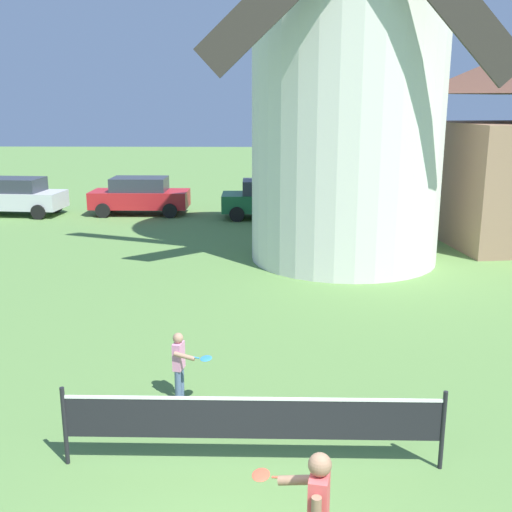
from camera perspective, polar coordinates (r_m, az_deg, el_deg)
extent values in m
cylinder|color=silver|center=(18.48, 8.51, 14.69)|extent=(5.53, 5.53, 9.80)
cylinder|color=black|center=(8.74, -17.25, -14.77)|extent=(0.06, 0.06, 1.10)
cylinder|color=black|center=(8.63, 16.87, -15.17)|extent=(0.06, 0.06, 1.10)
cube|color=black|center=(8.27, -0.33, -14.87)|extent=(4.88, 0.01, 0.55)
cube|color=white|center=(8.13, -0.33, -13.06)|extent=(4.88, 0.02, 0.04)
cube|color=#DB4C4C|center=(6.34, 5.83, -21.73)|extent=(0.24, 0.36, 0.60)
sphere|color=#89664C|center=(6.11, 5.93, -18.63)|extent=(0.23, 0.23, 0.23)
cylinder|color=#89664C|center=(6.47, 4.16, -19.94)|extent=(0.47, 0.18, 0.17)
cylinder|color=#D84C33|center=(6.49, 2.48, -19.78)|extent=(0.22, 0.07, 0.04)
ellipsoid|color=#D84C33|center=(6.52, 0.46, -19.57)|extent=(0.22, 0.27, 0.03)
cylinder|color=slate|center=(10.30, -6.94, -11.44)|extent=(0.10, 0.10, 0.51)
cylinder|color=slate|center=(10.19, -7.22, -11.76)|extent=(0.10, 0.10, 0.51)
cube|color=pink|center=(10.05, -7.16, -9.14)|extent=(0.18, 0.27, 0.45)
sphere|color=tan|center=(9.93, -7.22, -7.53)|extent=(0.17, 0.17, 0.17)
cylinder|color=tan|center=(10.19, -6.85, -8.91)|extent=(0.07, 0.07, 0.34)
cylinder|color=tan|center=(9.85, -6.63, -9.19)|extent=(0.35, 0.14, 0.13)
cylinder|color=#338CCC|center=(9.81, -5.88, -9.28)|extent=(0.22, 0.07, 0.04)
ellipsoid|color=#338CCC|center=(9.74, -4.64, -9.41)|extent=(0.23, 0.27, 0.03)
cube|color=silver|center=(27.82, -21.22, 4.87)|extent=(3.97, 2.01, 0.70)
cube|color=#2D333D|center=(27.73, -21.34, 6.16)|extent=(2.27, 1.67, 0.56)
cylinder|color=black|center=(28.06, -18.00, 4.49)|extent=(0.61, 0.23, 0.60)
cylinder|color=black|center=(26.54, -19.46, 3.85)|extent=(0.61, 0.23, 0.60)
cube|color=red|center=(26.60, -10.66, 5.20)|extent=(4.07, 1.72, 0.70)
cube|color=#2D333D|center=(26.51, -10.72, 6.55)|extent=(2.28, 1.50, 0.56)
cylinder|color=black|center=(27.24, -7.42, 4.79)|extent=(0.60, 0.18, 0.60)
cylinder|color=black|center=(25.58, -7.97, 4.17)|extent=(0.60, 0.18, 0.60)
cylinder|color=black|center=(27.78, -13.08, 4.72)|extent=(0.60, 0.18, 0.60)
cylinder|color=black|center=(26.16, -13.97, 4.10)|extent=(0.60, 0.18, 0.60)
cube|color=#1E6638|center=(25.32, 1.23, 5.00)|extent=(3.89, 1.79, 0.70)
cube|color=#2D333D|center=(25.23, 1.24, 6.41)|extent=(2.19, 1.55, 0.56)
cylinder|color=black|center=(26.28, 4.05, 4.53)|extent=(0.60, 0.19, 0.60)
cylinder|color=black|center=(24.61, 4.33, 3.87)|extent=(0.60, 0.19, 0.60)
cylinder|color=black|center=(26.22, -1.68, 4.54)|extent=(0.60, 0.19, 0.60)
cylinder|color=black|center=(24.55, -1.78, 3.88)|extent=(0.60, 0.19, 0.60)
cube|color=silver|center=(26.13, 12.49, 4.95)|extent=(3.91, 1.89, 0.70)
cube|color=#2D333D|center=(26.04, 12.57, 6.32)|extent=(2.22, 1.60, 0.56)
cylinder|color=black|center=(27.23, 14.93, 4.43)|extent=(0.61, 0.21, 0.60)
cylinder|color=black|center=(25.58, 15.61, 3.78)|extent=(0.61, 0.21, 0.60)
cylinder|color=black|center=(26.86, 9.45, 4.59)|extent=(0.61, 0.21, 0.60)
cylinder|color=black|center=(25.19, 9.78, 3.94)|extent=(0.61, 0.21, 0.60)
cylinder|color=black|center=(28.13, 19.97, 4.35)|extent=(0.61, 0.20, 0.60)
cylinder|color=black|center=(26.57, 21.23, 3.71)|extent=(0.61, 0.20, 0.60)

